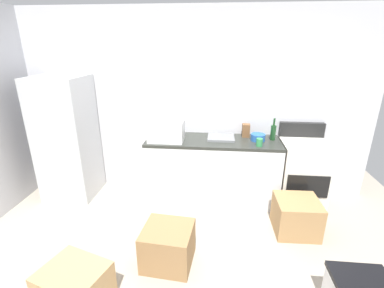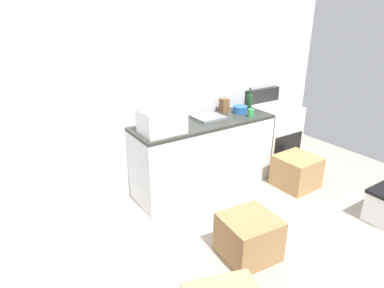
{
  "view_description": "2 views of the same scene",
  "coord_description": "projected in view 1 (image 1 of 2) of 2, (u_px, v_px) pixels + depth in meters",
  "views": [
    {
      "loc": [
        0.36,
        -2.32,
        2.13
      ],
      "look_at": [
        0.07,
        0.64,
        1.03
      ],
      "focal_mm": 25.74,
      "sensor_mm": 36.0,
      "label": 1
    },
    {
      "loc": [
        -1.9,
        -1.89,
        2.14
      ],
      "look_at": [
        -0.23,
        0.66,
        0.9
      ],
      "focal_mm": 30.72,
      "sensor_mm": 36.0,
      "label": 2
    }
  ],
  "objects": [
    {
      "name": "cardboard_box_small",
      "position": [
        296.0,
        216.0,
        3.25
      ],
      "size": [
        0.5,
        0.49,
        0.42
      ],
      "primitive_type": "cube",
      "rotation": [
        0.0,
        0.0,
        0.03
      ],
      "color": "#A37A4C",
      "rests_on": "ground_plane"
    },
    {
      "name": "cardboard_box_large",
      "position": [
        75.0,
        286.0,
        2.35
      ],
      "size": [
        0.64,
        0.58,
        0.35
      ],
      "primitive_type": "cube",
      "rotation": [
        0.0,
        0.0,
        -0.31
      ],
      "color": "tan",
      "rests_on": "ground_plane"
    },
    {
      "name": "cardboard_box_medium",
      "position": [
        168.0,
        246.0,
        2.78
      ],
      "size": [
        0.52,
        0.5,
        0.41
      ],
      "primitive_type": "cube",
      "rotation": [
        0.0,
        0.0,
        -0.09
      ],
      "color": "olive",
      "rests_on": "ground_plane"
    },
    {
      "name": "ground_plane",
      "position": [
        180.0,
        255.0,
        2.94
      ],
      "size": [
        6.0,
        6.0,
        0.0
      ],
      "primitive_type": "plane",
      "color": "#9E9384"
    },
    {
      "name": "wall_back",
      "position": [
        193.0,
        105.0,
        3.93
      ],
      "size": [
        5.0,
        0.1,
        2.6
      ],
      "primitive_type": "cube",
      "color": "silver",
      "rests_on": "ground_plane"
    },
    {
      "name": "wine_bottle",
      "position": [
        273.0,
        132.0,
        3.68
      ],
      "size": [
        0.07,
        0.07,
        0.3
      ],
      "color": "#193F1E",
      "rests_on": "kitchen_counter"
    },
    {
      "name": "mixing_bowl",
      "position": [
        258.0,
        137.0,
        3.67
      ],
      "size": [
        0.19,
        0.19,
        0.09
      ],
      "primitive_type": "cylinder",
      "color": "#2659A5",
      "rests_on": "kitchen_counter"
    },
    {
      "name": "refrigerator",
      "position": [
        67.0,
        139.0,
        3.87
      ],
      "size": [
        0.68,
        0.66,
        1.72
      ],
      "primitive_type": "cube",
      "color": "silver",
      "rests_on": "ground_plane"
    },
    {
      "name": "microwave",
      "position": [
        166.0,
        131.0,
        3.65
      ],
      "size": [
        0.46,
        0.34,
        0.27
      ],
      "primitive_type": "cube",
      "color": "white",
      "rests_on": "kitchen_counter"
    },
    {
      "name": "coffee_mug",
      "position": [
        259.0,
        142.0,
        3.47
      ],
      "size": [
        0.08,
        0.08,
        0.1
      ],
      "primitive_type": "cylinder",
      "color": "#338C4C",
      "rests_on": "kitchen_counter"
    },
    {
      "name": "kitchen_counter",
      "position": [
        212.0,
        170.0,
        3.87
      ],
      "size": [
        1.8,
        0.6,
        0.9
      ],
      "color": "silver",
      "rests_on": "ground_plane"
    },
    {
      "name": "knife_block",
      "position": [
        246.0,
        130.0,
        3.81
      ],
      "size": [
        0.1,
        0.1,
        0.18
      ],
      "primitive_type": "cube",
      "color": "brown",
      "rests_on": "kitchen_counter"
    },
    {
      "name": "stove_oven",
      "position": [
        301.0,
        172.0,
        3.76
      ],
      "size": [
        0.6,
        0.61,
        1.1
      ],
      "color": "silver",
      "rests_on": "ground_plane"
    },
    {
      "name": "sink_basin",
      "position": [
        221.0,
        138.0,
        3.76
      ],
      "size": [
        0.36,
        0.32,
        0.03
      ],
      "primitive_type": "cube",
      "color": "slate",
      "rests_on": "kitchen_counter"
    }
  ]
}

